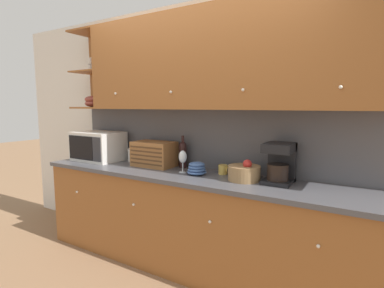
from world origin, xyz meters
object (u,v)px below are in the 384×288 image
bread_box (154,154)px  wine_bottle (183,153)px  storage_canister (134,155)px  fruit_basket (244,173)px  coffee_maker (280,162)px  mug (223,169)px  microwave (98,146)px  bowl_stack_on_counter (197,169)px  wine_glass (183,158)px

bread_box → wine_bottle: bearing=17.9°
storage_canister → wine_bottle: 0.67m
fruit_basket → coffee_maker: 0.31m
storage_canister → fruit_basket: size_ratio=0.56×
wine_bottle → mug: wine_bottle is taller
wine_bottle → coffee_maker: 1.02m
storage_canister → coffee_maker: size_ratio=0.47×
bread_box → fruit_basket: size_ratio=1.59×
storage_canister → fruit_basket: bearing=-6.8°
microwave → wine_bottle: 1.09m
storage_canister → bowl_stack_on_counter: bearing=-11.3°
mug → fruit_basket: fruit_basket is taller
bowl_stack_on_counter → mug: (0.20, 0.14, -0.01)m
microwave → mug: (1.56, 0.10, -0.12)m
storage_canister → bread_box: size_ratio=0.35×
bread_box → bowl_stack_on_counter: bearing=-10.2°
microwave → bread_box: 0.78m
mug → coffee_maker: coffee_maker is taller
storage_canister → bowl_stack_on_counter: size_ratio=0.87×
microwave → wine_bottle: same height
bread_box → bowl_stack_on_counter: (0.58, -0.10, -0.08)m
coffee_maker → bread_box: bearing=-179.8°
bread_box → mug: size_ratio=4.52×
bread_box → coffee_maker: size_ratio=1.33×
wine_glass → mug: wine_glass is taller
microwave → fruit_basket: (1.82, -0.02, -0.10)m
mug → coffee_maker: size_ratio=0.29×
bread_box → wine_glass: 0.43m
bread_box → bowl_stack_on_counter: size_ratio=2.45×
bread_box → wine_bottle: wine_bottle is taller
mug → wine_glass: bearing=-159.8°
wine_glass → fruit_basket: (0.62, 0.01, -0.08)m
storage_canister → wine_bottle: (0.67, 0.01, 0.07)m
storage_canister → mug: bearing=-2.3°
wine_bottle → coffee_maker: size_ratio=1.00×
wine_bottle → wine_glass: (0.12, -0.19, -0.01)m
wine_glass → fruit_basket: wine_glass is taller
storage_canister → fruit_basket: 1.42m
storage_canister → fruit_basket: fruit_basket is taller
bowl_stack_on_counter → wine_bottle: bearing=144.6°
wine_bottle → bowl_stack_on_counter: 0.36m
mug → wine_bottle: bearing=173.2°
storage_canister → bowl_stack_on_counter: storage_canister is taller
bowl_stack_on_counter → coffee_maker: (0.73, 0.11, 0.11)m
microwave → wine_bottle: size_ratio=1.66×
bread_box → bowl_stack_on_counter: 0.60m
microwave → coffee_maker: 2.09m
wine_glass → storage_canister: bearing=167.2°
storage_canister → coffee_maker: bearing=-2.7°
bowl_stack_on_counter → fruit_basket: 0.46m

